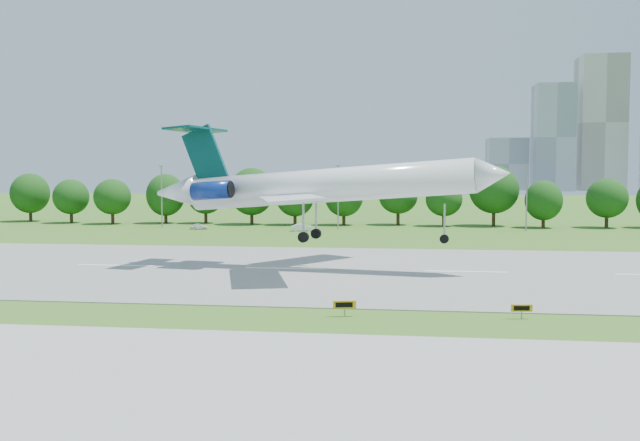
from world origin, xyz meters
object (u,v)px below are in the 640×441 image
Objects in this scene: airliner at (311,185)px; service_vehicle_a at (302,227)px; service_vehicle_b at (199,226)px; taxi_sign_left at (345,305)px.

service_vehicle_a is at bearing 109.37° from airliner.
taxi_sign_left is at bearing -172.58° from service_vehicle_b.
taxi_sign_left is 0.43× the size of service_vehicle_a.
service_vehicle_a reaches higher than service_vehicle_b.
taxi_sign_left is 0.51× the size of service_vehicle_b.
service_vehicle_b is at bearing 101.52° from taxi_sign_left.
taxi_sign_left is at bearing -66.95° from airliner.
service_vehicle_b is (-35.46, 78.43, -0.32)m from taxi_sign_left.
service_vehicle_a is 20.15m from service_vehicle_b.
airliner is 60.90m from service_vehicle_b.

